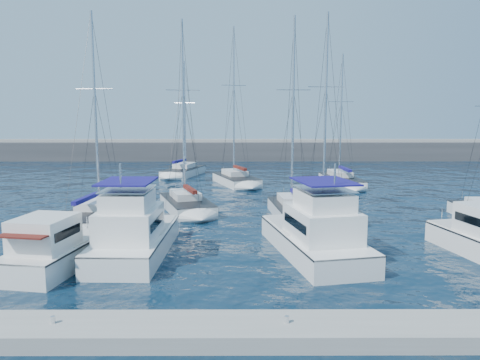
{
  "coord_description": "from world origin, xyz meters",
  "views": [
    {
      "loc": [
        -1.66,
        -26.15,
        7.71
      ],
      "look_at": [
        -1.55,
        6.84,
        3.0
      ],
      "focal_mm": 35.0,
      "sensor_mm": 36.0,
      "label": 1
    }
  ],
  "objects_px": {
    "motor_yacht_stbd_outer": "(478,236)",
    "sailboat_mid_d": "(326,207)",
    "motor_yacht_port_inner": "(134,236)",
    "sailboat_mid_b": "(187,204)",
    "sailboat_mid_c": "(293,209)",
    "motor_yacht_port_outer": "(52,251)",
    "sailboat_back_c": "(341,181)",
    "sailboat_mid_a": "(95,215)",
    "sailboat_back_a": "(184,171)",
    "motor_yacht_stbd_inner": "(317,236)",
    "sailboat_back_b": "(236,179)"
  },
  "relations": [
    {
      "from": "motor_yacht_port_inner",
      "to": "sailboat_mid_d",
      "type": "bearing_deg",
      "value": 42.49
    },
    {
      "from": "motor_yacht_port_outer",
      "to": "motor_yacht_stbd_outer",
      "type": "height_order",
      "value": "same"
    },
    {
      "from": "sailboat_mid_c",
      "to": "sailboat_mid_d",
      "type": "relative_size",
      "value": 0.97
    },
    {
      "from": "motor_yacht_stbd_outer",
      "to": "sailboat_back_a",
      "type": "relative_size",
      "value": 0.41
    },
    {
      "from": "sailboat_back_a",
      "to": "sailboat_back_c",
      "type": "height_order",
      "value": "sailboat_back_a"
    },
    {
      "from": "motor_yacht_port_inner",
      "to": "motor_yacht_stbd_outer",
      "type": "bearing_deg",
      "value": 3.19
    },
    {
      "from": "motor_yacht_stbd_outer",
      "to": "motor_yacht_stbd_inner",
      "type": "bearing_deg",
      "value": 172.18
    },
    {
      "from": "motor_yacht_port_outer",
      "to": "sailboat_mid_a",
      "type": "relative_size",
      "value": 0.43
    },
    {
      "from": "motor_yacht_stbd_inner",
      "to": "motor_yacht_stbd_outer",
      "type": "height_order",
      "value": "motor_yacht_stbd_inner"
    },
    {
      "from": "motor_yacht_port_inner",
      "to": "sailboat_mid_d",
      "type": "xyz_separation_m",
      "value": [
        12.44,
        10.83,
        -0.61
      ]
    },
    {
      "from": "motor_yacht_stbd_outer",
      "to": "sailboat_back_a",
      "type": "distance_m",
      "value": 38.46
    },
    {
      "from": "motor_yacht_port_inner",
      "to": "sailboat_mid_a",
      "type": "distance_m",
      "value": 9.44
    },
    {
      "from": "motor_yacht_port_inner",
      "to": "motor_yacht_stbd_outer",
      "type": "distance_m",
      "value": 19.0
    },
    {
      "from": "sailboat_back_a",
      "to": "motor_yacht_port_outer",
      "type": "bearing_deg",
      "value": -77.38
    },
    {
      "from": "motor_yacht_port_inner",
      "to": "sailboat_mid_b",
      "type": "height_order",
      "value": "sailboat_mid_b"
    },
    {
      "from": "motor_yacht_stbd_outer",
      "to": "sailboat_mid_b",
      "type": "distance_m",
      "value": 20.81
    },
    {
      "from": "sailboat_back_b",
      "to": "sailboat_back_c",
      "type": "distance_m",
      "value": 11.38
    },
    {
      "from": "sailboat_mid_d",
      "to": "sailboat_back_c",
      "type": "relative_size",
      "value": 1.09
    },
    {
      "from": "motor_yacht_stbd_outer",
      "to": "sailboat_back_a",
      "type": "xyz_separation_m",
      "value": [
        -20.16,
        32.75,
        -0.42
      ]
    },
    {
      "from": "sailboat_mid_a",
      "to": "sailboat_mid_b",
      "type": "relative_size",
      "value": 0.99
    },
    {
      "from": "motor_yacht_port_outer",
      "to": "motor_yacht_port_inner",
      "type": "distance_m",
      "value": 4.19
    },
    {
      "from": "sailboat_mid_a",
      "to": "sailboat_mid_c",
      "type": "xyz_separation_m",
      "value": [
        14.41,
        1.77,
        0.03
      ]
    },
    {
      "from": "motor_yacht_port_inner",
      "to": "motor_yacht_port_outer",
      "type": "bearing_deg",
      "value": -146.65
    },
    {
      "from": "motor_yacht_port_inner",
      "to": "sailboat_mid_d",
      "type": "relative_size",
      "value": 0.57
    },
    {
      "from": "motor_yacht_port_inner",
      "to": "sailboat_mid_a",
      "type": "bearing_deg",
      "value": 120.6
    },
    {
      "from": "sailboat_mid_b",
      "to": "motor_yacht_port_outer",
      "type": "bearing_deg",
      "value": -128.76
    },
    {
      "from": "sailboat_mid_a",
      "to": "sailboat_back_c",
      "type": "relative_size",
      "value": 1.05
    },
    {
      "from": "motor_yacht_port_inner",
      "to": "sailboat_back_b",
      "type": "xyz_separation_m",
      "value": [
        5.42,
        26.04,
        -0.58
      ]
    },
    {
      "from": "motor_yacht_stbd_inner",
      "to": "sailboat_back_c",
      "type": "xyz_separation_m",
      "value": [
        6.84,
        25.28,
        -0.62
      ]
    },
    {
      "from": "sailboat_mid_d",
      "to": "sailboat_back_c",
      "type": "bearing_deg",
      "value": 70.21
    },
    {
      "from": "motor_yacht_stbd_outer",
      "to": "sailboat_mid_d",
      "type": "relative_size",
      "value": 0.38
    },
    {
      "from": "sailboat_mid_b",
      "to": "sailboat_mid_c",
      "type": "distance_m",
      "value": 8.49
    },
    {
      "from": "motor_yacht_port_inner",
      "to": "sailboat_mid_c",
      "type": "height_order",
      "value": "sailboat_mid_c"
    },
    {
      "from": "motor_yacht_stbd_outer",
      "to": "sailboat_back_b",
      "type": "height_order",
      "value": "sailboat_back_b"
    },
    {
      "from": "motor_yacht_stbd_inner",
      "to": "sailboat_mid_c",
      "type": "bearing_deg",
      "value": 79.11
    },
    {
      "from": "sailboat_mid_a",
      "to": "sailboat_mid_c",
      "type": "height_order",
      "value": "sailboat_mid_c"
    },
    {
      "from": "sailboat_mid_c",
      "to": "motor_yacht_stbd_outer",
      "type": "bearing_deg",
      "value": -51.08
    },
    {
      "from": "motor_yacht_stbd_outer",
      "to": "sailboat_mid_a",
      "type": "relative_size",
      "value": 0.39
    },
    {
      "from": "sailboat_mid_d",
      "to": "sailboat_back_a",
      "type": "relative_size",
      "value": 1.08
    },
    {
      "from": "motor_yacht_stbd_inner",
      "to": "sailboat_mid_c",
      "type": "xyz_separation_m",
      "value": [
        -0.11,
        9.99,
        -0.58
      ]
    },
    {
      "from": "motor_yacht_stbd_inner",
      "to": "sailboat_mid_c",
      "type": "relative_size",
      "value": 0.66
    },
    {
      "from": "motor_yacht_port_outer",
      "to": "sailboat_mid_b",
      "type": "xyz_separation_m",
      "value": [
        5.12,
        14.16,
        -0.41
      ]
    },
    {
      "from": "sailboat_back_b",
      "to": "sailboat_mid_c",
      "type": "bearing_deg",
      "value": -93.94
    },
    {
      "from": "motor_yacht_port_outer",
      "to": "sailboat_back_c",
      "type": "xyz_separation_m",
      "value": [
        20.33,
        27.5,
        -0.43
      ]
    },
    {
      "from": "sailboat_mid_c",
      "to": "motor_yacht_port_inner",
      "type": "bearing_deg",
      "value": -139.8
    },
    {
      "from": "motor_yacht_port_outer",
      "to": "sailboat_back_a",
      "type": "relative_size",
      "value": 0.46
    },
    {
      "from": "sailboat_mid_b",
      "to": "sailboat_back_b",
      "type": "distance_m",
      "value": 14.62
    },
    {
      "from": "sailboat_back_c",
      "to": "motor_yacht_port_inner",
      "type": "bearing_deg",
      "value": -126.72
    },
    {
      "from": "sailboat_mid_a",
      "to": "sailboat_back_b",
      "type": "height_order",
      "value": "sailboat_back_b"
    },
    {
      "from": "motor_yacht_stbd_outer",
      "to": "sailboat_mid_a",
      "type": "distance_m",
      "value": 24.79
    }
  ]
}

